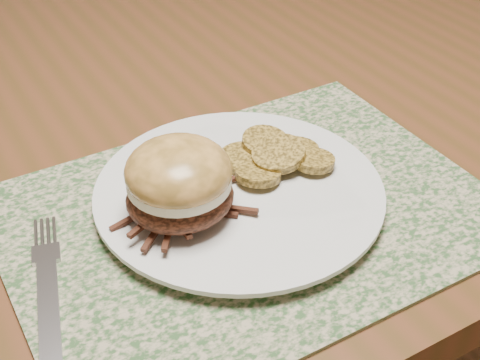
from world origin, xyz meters
The scene contains 6 objects.
dining_table centered at (0.00, 0.00, 0.67)m, with size 1.50×0.90×0.75m.
placemat centered at (-0.15, -0.25, 0.75)m, with size 0.45×0.33×0.00m, color #31522A.
dinner_plate centered at (-0.15, -0.23, 0.76)m, with size 0.26×0.26×0.02m, color silver.
pork_sandwich centered at (-0.22, -0.24, 0.81)m, with size 0.11×0.10×0.07m.
roasted_potatoes centered at (-0.10, -0.21, 0.78)m, with size 0.12×0.11×0.03m.
fork centered at (-0.35, -0.26, 0.76)m, with size 0.07×0.20×0.00m.
Camera 1 is at (-0.40, -0.66, 1.16)m, focal length 50.00 mm.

